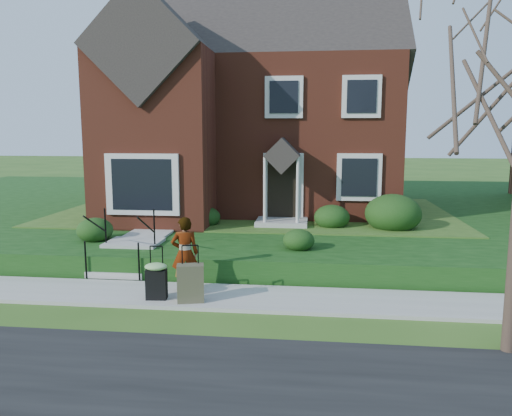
# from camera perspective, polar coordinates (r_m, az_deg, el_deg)

# --- Properties ---
(ground) EXTENTS (120.00, 120.00, 0.00)m
(ground) POSITION_cam_1_polar(r_m,az_deg,el_deg) (10.88, -5.33, -10.24)
(ground) COLOR #2D5119
(ground) RESTS_ON ground
(sidewalk) EXTENTS (60.00, 1.60, 0.08)m
(sidewalk) POSITION_cam_1_polar(r_m,az_deg,el_deg) (10.86, -5.33, -10.04)
(sidewalk) COLOR #9E9B93
(sidewalk) RESTS_ON ground
(terrace) EXTENTS (44.00, 20.00, 0.60)m
(terrace) POSITION_cam_1_polar(r_m,az_deg,el_deg) (21.29, 11.45, -0.18)
(terrace) COLOR #13380F
(terrace) RESTS_ON ground
(walkway) EXTENTS (1.20, 6.00, 0.06)m
(walkway) POSITION_cam_1_polar(r_m,az_deg,el_deg) (16.03, -10.45, -1.84)
(walkway) COLOR #9E9B93
(walkway) RESTS_ON terrace
(main_house) EXTENTS (10.40, 10.20, 9.40)m
(main_house) POSITION_cam_1_polar(r_m,az_deg,el_deg) (19.89, -0.30, 13.72)
(main_house) COLOR maroon
(main_house) RESTS_ON terrace
(front_steps) EXTENTS (1.40, 2.02, 1.50)m
(front_steps) POSITION_cam_1_polar(r_m,az_deg,el_deg) (13.14, -14.45, -4.99)
(front_steps) COLOR #9E9B93
(front_steps) RESTS_ON ground
(foundation_shrubs) EXTENTS (10.15, 4.23, 1.19)m
(foundation_shrubs) POSITION_cam_1_polar(r_m,az_deg,el_deg) (15.21, 0.51, -0.43)
(foundation_shrubs) COLOR black
(foundation_shrubs) RESTS_ON terrace
(woman) EXTENTS (0.68, 0.54, 1.63)m
(woman) POSITION_cam_1_polar(r_m,az_deg,el_deg) (11.04, -8.13, -5.16)
(woman) COLOR #999999
(woman) RESTS_ON sidewalk
(suitcase_black) EXTENTS (0.50, 0.42, 1.12)m
(suitcase_black) POSITION_cam_1_polar(r_m,az_deg,el_deg) (10.62, -11.32, -7.93)
(suitcase_black) COLOR black
(suitcase_black) RESTS_ON sidewalk
(suitcase_olive) EXTENTS (0.59, 0.41, 1.17)m
(suitcase_olive) POSITION_cam_1_polar(r_m,az_deg,el_deg) (10.36, -7.49, -8.50)
(suitcase_olive) COLOR #4A4831
(suitcase_olive) RESTS_ON sidewalk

